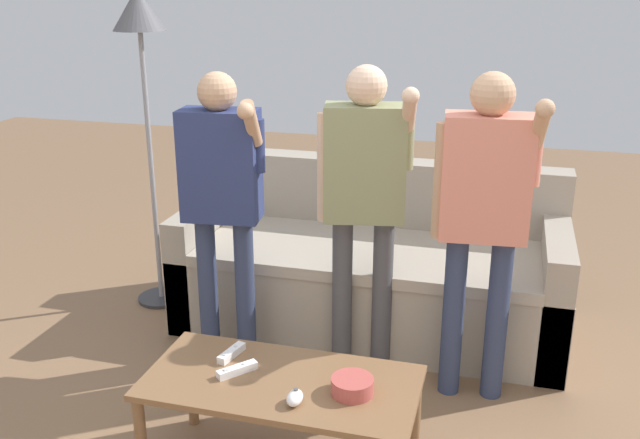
{
  "coord_description": "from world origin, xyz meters",
  "views": [
    {
      "loc": [
        0.67,
        -2.23,
        1.85
      ],
      "look_at": [
        -0.04,
        0.35,
        0.92
      ],
      "focal_mm": 39.37,
      "sensor_mm": 36.0,
      "label": 1
    }
  ],
  "objects_px": {
    "couch": "(372,270)",
    "player_center": "(365,186)",
    "player_right": "(484,202)",
    "game_remote_wand_far": "(232,353)",
    "game_remote_wand_near": "(237,370)",
    "snack_bowl": "(352,386)",
    "floor_lamp": "(141,44)",
    "player_left": "(222,188)",
    "coffee_table": "(281,392)",
    "game_remote_nunchuk": "(295,398)"
  },
  "relations": [
    {
      "from": "floor_lamp",
      "to": "game_remote_wand_near",
      "type": "relative_size",
      "value": 12.29
    },
    {
      "from": "coffee_table",
      "to": "floor_lamp",
      "type": "bearing_deg",
      "value": 132.63
    },
    {
      "from": "game_remote_wand_near",
      "to": "snack_bowl",
      "type": "bearing_deg",
      "value": -1.74
    },
    {
      "from": "snack_bowl",
      "to": "game_remote_nunchuk",
      "type": "xyz_separation_m",
      "value": [
        -0.18,
        -0.12,
        -0.01
      ]
    },
    {
      "from": "coffee_table",
      "to": "game_remote_wand_near",
      "type": "distance_m",
      "value": 0.19
    },
    {
      "from": "player_right",
      "to": "player_center",
      "type": "bearing_deg",
      "value": 168.74
    },
    {
      "from": "snack_bowl",
      "to": "player_left",
      "type": "bearing_deg",
      "value": 136.32
    },
    {
      "from": "floor_lamp",
      "to": "snack_bowl",
      "type": "bearing_deg",
      "value": -41.79
    },
    {
      "from": "player_center",
      "to": "coffee_table",
      "type": "bearing_deg",
      "value": -97.71
    },
    {
      "from": "couch",
      "to": "player_center",
      "type": "distance_m",
      "value": 0.81
    },
    {
      "from": "player_left",
      "to": "floor_lamp",
      "type": "bearing_deg",
      "value": 140.7
    },
    {
      "from": "floor_lamp",
      "to": "player_right",
      "type": "relative_size",
      "value": 1.21
    },
    {
      "from": "snack_bowl",
      "to": "player_center",
      "type": "relative_size",
      "value": 0.1
    },
    {
      "from": "snack_bowl",
      "to": "game_remote_nunchuk",
      "type": "distance_m",
      "value": 0.22
    },
    {
      "from": "couch",
      "to": "player_center",
      "type": "bearing_deg",
      "value": -84.17
    },
    {
      "from": "player_left",
      "to": "player_right",
      "type": "xyz_separation_m",
      "value": [
        1.21,
        0.01,
        0.03
      ]
    },
    {
      "from": "player_left",
      "to": "player_center",
      "type": "distance_m",
      "value": 0.67
    },
    {
      "from": "couch",
      "to": "floor_lamp",
      "type": "bearing_deg",
      "value": -176.23
    },
    {
      "from": "player_right",
      "to": "game_remote_wand_far",
      "type": "bearing_deg",
      "value": -143.7
    },
    {
      "from": "floor_lamp",
      "to": "player_left",
      "type": "bearing_deg",
      "value": -39.3
    },
    {
      "from": "couch",
      "to": "game_remote_nunchuk",
      "type": "xyz_separation_m",
      "value": [
        0.03,
        -1.53,
        0.15
      ]
    },
    {
      "from": "coffee_table",
      "to": "player_left",
      "type": "distance_m",
      "value": 1.08
    },
    {
      "from": "game_remote_nunchuk",
      "to": "couch",
      "type": "bearing_deg",
      "value": 91.04
    },
    {
      "from": "couch",
      "to": "snack_bowl",
      "type": "relative_size",
      "value": 13.24
    },
    {
      "from": "snack_bowl",
      "to": "player_right",
      "type": "xyz_separation_m",
      "value": [
        0.39,
        0.79,
        0.48
      ]
    },
    {
      "from": "floor_lamp",
      "to": "player_right",
      "type": "xyz_separation_m",
      "value": [
        1.87,
        -0.53,
        -0.57
      ]
    },
    {
      "from": "couch",
      "to": "player_left",
      "type": "height_order",
      "value": "player_left"
    },
    {
      "from": "game_remote_nunchuk",
      "to": "player_right",
      "type": "relative_size",
      "value": 0.06
    },
    {
      "from": "floor_lamp",
      "to": "player_center",
      "type": "height_order",
      "value": "floor_lamp"
    },
    {
      "from": "player_center",
      "to": "game_remote_nunchuk",
      "type": "bearing_deg",
      "value": -91.35
    },
    {
      "from": "player_right",
      "to": "game_remote_wand_far",
      "type": "relative_size",
      "value": 9.71
    },
    {
      "from": "player_right",
      "to": "game_remote_wand_near",
      "type": "xyz_separation_m",
      "value": [
        -0.84,
        -0.78,
        -0.5
      ]
    },
    {
      "from": "game_remote_nunchuk",
      "to": "player_right",
      "type": "height_order",
      "value": "player_right"
    },
    {
      "from": "couch",
      "to": "player_right",
      "type": "xyz_separation_m",
      "value": [
        0.6,
        -0.62,
        0.64
      ]
    },
    {
      "from": "snack_bowl",
      "to": "game_remote_wand_near",
      "type": "relative_size",
      "value": 1.06
    },
    {
      "from": "player_right",
      "to": "game_remote_wand_far",
      "type": "distance_m",
      "value": 1.23
    },
    {
      "from": "game_remote_wand_far",
      "to": "player_center",
      "type": "bearing_deg",
      "value": 64.92
    },
    {
      "from": "couch",
      "to": "game_remote_wand_near",
      "type": "height_order",
      "value": "couch"
    },
    {
      "from": "game_remote_nunchuk",
      "to": "floor_lamp",
      "type": "bearing_deg",
      "value": 132.03
    },
    {
      "from": "couch",
      "to": "player_left",
      "type": "relative_size",
      "value": 1.42
    },
    {
      "from": "snack_bowl",
      "to": "floor_lamp",
      "type": "xyz_separation_m",
      "value": [
        -1.48,
        1.32,
        1.05
      ]
    },
    {
      "from": "player_left",
      "to": "player_center",
      "type": "height_order",
      "value": "player_center"
    },
    {
      "from": "game_remote_nunchuk",
      "to": "game_remote_wand_near",
      "type": "distance_m",
      "value": 0.3
    },
    {
      "from": "snack_bowl",
      "to": "player_center",
      "type": "xyz_separation_m",
      "value": [
        -0.16,
        0.9,
        0.48
      ]
    },
    {
      "from": "coffee_table",
      "to": "player_left",
      "type": "bearing_deg",
      "value": 125.22
    },
    {
      "from": "player_left",
      "to": "snack_bowl",
      "type": "bearing_deg",
      "value": -43.68
    },
    {
      "from": "couch",
      "to": "player_center",
      "type": "relative_size",
      "value": 1.38
    },
    {
      "from": "player_left",
      "to": "coffee_table",
      "type": "bearing_deg",
      "value": -54.78
    },
    {
      "from": "game_remote_wand_near",
      "to": "player_right",
      "type": "bearing_deg",
      "value": 42.83
    },
    {
      "from": "floor_lamp",
      "to": "game_remote_wand_far",
      "type": "bearing_deg",
      "value": -51.25
    }
  ]
}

